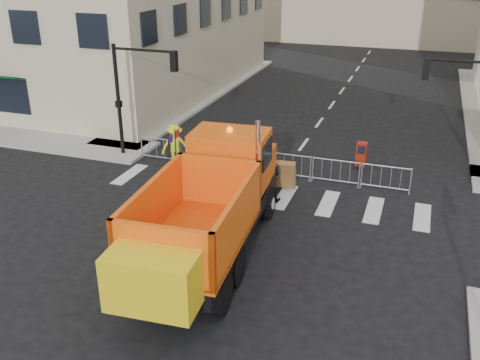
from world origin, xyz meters
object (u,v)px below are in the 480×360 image
(plow_truck, at_px, (209,205))
(newspaper_box, at_px, (361,154))
(cop_c, at_px, (248,175))
(worker, at_px, (175,146))
(cop_b, at_px, (269,177))
(cop_a, at_px, (209,173))

(plow_truck, bearing_deg, newspaper_box, -24.93)
(plow_truck, relative_size, cop_c, 5.66)
(plow_truck, xyz_separation_m, worker, (-4.38, 6.59, -0.78))
(cop_b, distance_m, worker, 5.27)
(cop_a, relative_size, cop_c, 0.94)
(cop_a, bearing_deg, worker, -67.07)
(cop_c, bearing_deg, cop_a, -51.87)
(cop_a, distance_m, cop_c, 1.60)
(cop_a, relative_size, cop_b, 0.94)
(worker, bearing_deg, cop_a, -75.05)
(cop_b, bearing_deg, cop_a, -1.18)
(cop_a, bearing_deg, newspaper_box, -165.26)
(cop_b, bearing_deg, cop_c, -2.95)
(plow_truck, bearing_deg, cop_a, 18.40)
(cop_a, height_order, newspaper_box, cop_a)
(cop_b, xyz_separation_m, newspaper_box, (3.04, 4.67, -0.30))
(newspaper_box, bearing_deg, cop_b, -121.11)
(worker, bearing_deg, newspaper_box, -15.59)
(worker, distance_m, newspaper_box, 8.52)
(plow_truck, relative_size, cop_a, 6.00)
(newspaper_box, bearing_deg, worker, -158.19)
(cop_a, bearing_deg, plow_truck, 84.98)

